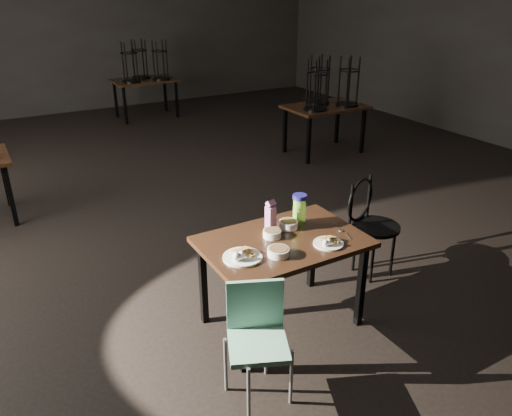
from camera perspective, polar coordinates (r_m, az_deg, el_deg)
main_table at (r=3.74m, az=3.08°, el=-4.69°), size 1.20×0.80×0.75m
plate_left at (r=3.45m, az=-1.58°, el=-5.43°), size 0.27×0.27×0.09m
plate_right at (r=3.66m, az=8.28°, el=-3.88°), size 0.22×0.22×0.07m
bowl_near at (r=3.73m, az=1.85°, el=-2.90°), size 0.14×0.14×0.05m
bowl_far at (r=3.87m, az=3.73°, el=-1.85°), size 0.15×0.15×0.06m
bowl_big at (r=3.48m, az=2.57°, el=-5.01°), size 0.16×0.16×0.05m
juice_carton at (r=3.78m, az=1.68°, el=-0.99°), size 0.07×0.07×0.25m
water_bottle at (r=3.91m, az=4.97°, el=-0.08°), size 0.12×0.12×0.24m
spoon at (r=3.87m, az=9.76°, el=-2.62°), size 0.05×0.18×0.01m
bentwood_chair at (r=4.62m, az=12.85°, el=-1.26°), size 0.47×0.47×0.90m
school_chair at (r=3.24m, az=0.10°, el=-13.96°), size 0.48×0.48×0.79m
bg_table_right at (r=7.89m, az=7.99°, el=11.68°), size 1.20×0.80×1.48m
bg_table_far at (r=10.28m, az=-12.64°, el=14.30°), size 1.20×0.80×1.48m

